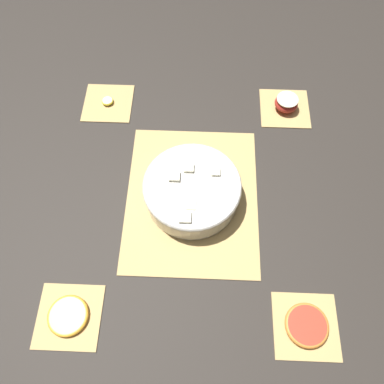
{
  "coord_description": "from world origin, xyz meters",
  "views": [
    {
      "loc": [
        0.44,
        0.02,
        0.88
      ],
      "look_at": [
        0.0,
        0.0,
        0.03
      ],
      "focal_mm": 35.0,
      "sensor_mm": 36.0,
      "label": 1
    }
  ],
  "objects": [
    {
      "name": "bamboo_mat_center",
      "position": [
        -0.0,
        0.0,
        0.0
      ],
      "size": [
        0.43,
        0.34,
        0.01
      ],
      "color": "tan",
      "rests_on": "ground_plane"
    },
    {
      "name": "ground_plane",
      "position": [
        0.0,
        0.0,
        0.0
      ],
      "size": [
        6.0,
        6.0,
        0.0
      ],
      "primitive_type": "plane",
      "color": "#2D2823"
    },
    {
      "name": "apple_half",
      "position": [
        -0.31,
        0.27,
        0.03
      ],
      "size": [
        0.07,
        0.07,
        0.04
      ],
      "color": "#B72D23",
      "rests_on": "coaster_mat_far_left"
    },
    {
      "name": "coaster_mat_far_right",
      "position": [
        0.31,
        0.27,
        0.0
      ],
      "size": [
        0.14,
        0.14,
        0.01
      ],
      "color": "tan",
      "rests_on": "ground_plane"
    },
    {
      "name": "banana_coin_single",
      "position": [
        -0.31,
        -0.27,
        0.01
      ],
      "size": [
        0.03,
        0.03,
        0.01
      ],
      "color": "#F7EFC6",
      "rests_on": "coaster_mat_near_left"
    },
    {
      "name": "coaster_mat_near_left",
      "position": [
        -0.31,
        -0.27,
        0.0
      ],
      "size": [
        0.14,
        0.14,
        0.01
      ],
      "color": "tan",
      "rests_on": "ground_plane"
    },
    {
      "name": "fruit_salad_bowl",
      "position": [
        0.0,
        -0.0,
        0.05
      ],
      "size": [
        0.25,
        0.25,
        0.08
      ],
      "color": "silver",
      "rests_on": "bamboo_mat_center"
    },
    {
      "name": "orange_slice_whole",
      "position": [
        0.31,
        -0.27,
        0.01
      ],
      "size": [
        0.09,
        0.09,
        0.01
      ],
      "color": "orange",
      "rests_on": "coaster_mat_near_right"
    },
    {
      "name": "grapefruit_slice",
      "position": [
        0.31,
        0.27,
        0.01
      ],
      "size": [
        0.1,
        0.1,
        0.01
      ],
      "color": "red",
      "rests_on": "coaster_mat_far_right"
    },
    {
      "name": "coaster_mat_near_right",
      "position": [
        0.31,
        -0.27,
        0.0
      ],
      "size": [
        0.14,
        0.14,
        0.01
      ],
      "color": "tan",
      "rests_on": "ground_plane"
    },
    {
      "name": "coaster_mat_far_left",
      "position": [
        -0.31,
        0.27,
        0.0
      ],
      "size": [
        0.14,
        0.14,
        0.01
      ],
      "color": "tan",
      "rests_on": "ground_plane"
    }
  ]
}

